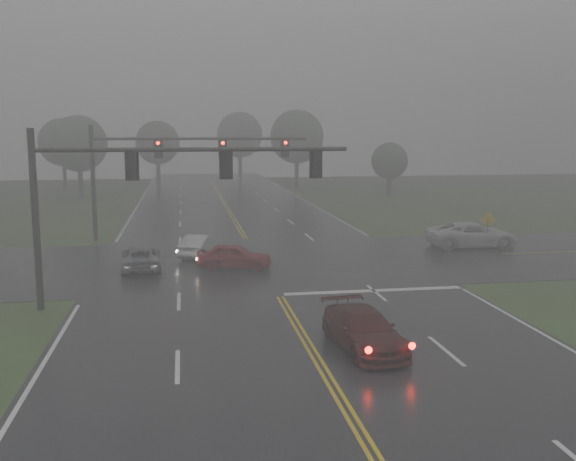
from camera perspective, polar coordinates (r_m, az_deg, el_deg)
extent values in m
plane|color=#30451D|center=(16.17, 7.11, -18.49)|extent=(180.00, 180.00, 0.00)
cube|color=black|center=(34.81, -2.19, -3.48)|extent=(18.00, 160.00, 0.02)
cube|color=black|center=(36.75, -2.58, -2.82)|extent=(120.00, 14.00, 0.02)
cube|color=silver|center=(30.38, 7.63, -5.37)|extent=(8.50, 0.50, 0.01)
imported|color=#3D0D0B|center=(22.51, 6.70, -10.44)|extent=(2.36, 4.82, 1.35)
imported|color=maroon|center=(35.00, -4.77, -3.43)|extent=(4.30, 2.47, 1.38)
imported|color=#B2B5BB|center=(38.58, -7.81, -2.34)|extent=(2.70, 4.33, 1.35)
imported|color=slate|center=(35.69, -12.92, -3.39)|extent=(2.34, 4.61, 1.25)
imported|color=silver|center=(43.04, 16.03, -1.45)|extent=(5.93, 3.00, 1.61)
cylinder|color=black|center=(28.28, -21.51, 0.81)|extent=(0.29, 0.29, 7.53)
cylinder|color=black|center=(28.05, -21.85, 6.74)|extent=(0.19, 0.19, 0.84)
cylinder|color=black|center=(27.40, -8.28, 7.14)|extent=(13.08, 0.19, 0.19)
cube|color=black|center=(27.50, -13.73, 5.67)|extent=(0.36, 0.29, 1.10)
cube|color=black|center=(27.67, -13.71, 5.69)|extent=(0.58, 0.03, 1.31)
cube|color=black|center=(27.48, -5.51, 5.88)|extent=(0.36, 0.29, 1.10)
cube|color=black|center=(27.65, -5.53, 5.90)|extent=(0.58, 0.03, 1.31)
cube|color=black|center=(28.02, 2.56, 5.97)|extent=(0.36, 0.29, 1.10)
cube|color=black|center=(28.18, 2.49, 5.98)|extent=(0.58, 0.03, 1.31)
cylinder|color=black|center=(45.43, -16.93, 4.02)|extent=(0.30, 0.30, 7.83)
cylinder|color=black|center=(45.30, -17.10, 7.86)|extent=(0.20, 0.20, 0.87)
cylinder|color=black|center=(44.92, -7.72, 8.10)|extent=(14.64, 0.20, 0.20)
cube|color=black|center=(44.94, -11.46, 7.17)|extent=(0.37, 0.30, 1.14)
cube|color=black|center=(45.12, -11.45, 7.17)|extent=(0.60, 0.03, 1.36)
cylinder|color=#FF0C05|center=(44.76, -11.48, 7.62)|extent=(0.24, 0.07, 0.24)
cube|color=black|center=(45.00, -5.82, 7.30)|extent=(0.37, 0.30, 1.14)
cube|color=black|center=(45.17, -5.84, 7.30)|extent=(0.60, 0.03, 1.36)
cylinder|color=#FF0C05|center=(44.82, -5.82, 7.75)|extent=(0.24, 0.07, 0.24)
cube|color=black|center=(45.48, -0.25, 7.36)|extent=(0.37, 0.30, 1.14)
cube|color=black|center=(45.65, -0.28, 7.36)|extent=(0.60, 0.03, 1.36)
cylinder|color=#FF0C05|center=(45.30, -0.21, 7.81)|extent=(0.24, 0.07, 0.24)
cylinder|color=black|center=(42.35, 17.30, -0.35)|extent=(0.06, 0.06, 1.92)
cube|color=#C59E0B|center=(42.24, 17.34, 0.95)|extent=(0.99, 0.25, 1.01)
cylinder|color=#362923|center=(75.61, -17.96, 4.10)|extent=(0.55, 0.55, 3.53)
sphere|color=#344830|center=(75.41, -18.11, 7.36)|extent=(6.27, 6.27, 6.27)
cylinder|color=#362923|center=(84.03, 0.78, 5.08)|extent=(0.55, 0.55, 3.91)
sphere|color=#344830|center=(83.86, 0.78, 8.35)|extent=(6.96, 6.96, 6.96)
cylinder|color=#362923|center=(92.03, -11.44, 5.07)|extent=(0.58, 0.58, 3.41)
sphere|color=#344830|center=(91.87, -11.52, 7.67)|extent=(6.07, 6.07, 6.07)
cylinder|color=#362923|center=(74.86, 8.96, 3.92)|extent=(0.54, 0.54, 2.36)
sphere|color=#344830|center=(74.68, 9.01, 6.13)|extent=(4.20, 4.20, 4.20)
cylinder|color=#362923|center=(88.59, -19.23, 4.65)|extent=(0.52, 0.52, 3.50)
sphere|color=#344830|center=(88.42, -19.37, 7.42)|extent=(6.22, 6.22, 6.22)
cylinder|color=#362923|center=(101.74, -4.27, 5.73)|extent=(0.62, 0.62, 4.01)
sphere|color=#344830|center=(101.59, -4.30, 8.49)|extent=(7.13, 7.13, 7.13)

